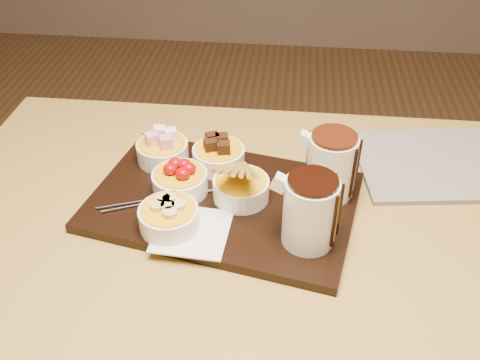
# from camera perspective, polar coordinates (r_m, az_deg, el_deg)

# --- Properties ---
(dining_table) EXTENTS (1.20, 0.80, 0.75)m
(dining_table) POSITION_cam_1_polar(r_m,az_deg,el_deg) (0.99, 2.33, -9.33)
(dining_table) COLOR #A4863D
(dining_table) RESTS_ON ground
(serving_board) EXTENTS (0.51, 0.39, 0.02)m
(serving_board) POSITION_cam_1_polar(r_m,az_deg,el_deg) (0.96, -1.78, -2.29)
(serving_board) COLOR black
(serving_board) RESTS_ON dining_table
(napkin) EXTENTS (0.13, 0.13, 0.00)m
(napkin) POSITION_cam_1_polar(r_m,az_deg,el_deg) (0.89, -5.13, -5.46)
(napkin) COLOR white
(napkin) RESTS_ON serving_board
(bowl_marshmallows) EXTENTS (0.10, 0.10, 0.04)m
(bowl_marshmallows) POSITION_cam_1_polar(r_m,az_deg,el_deg) (1.05, -8.25, 3.02)
(bowl_marshmallows) COLOR white
(bowl_marshmallows) RESTS_ON serving_board
(bowl_cake) EXTENTS (0.10, 0.10, 0.04)m
(bowl_cake) POSITION_cam_1_polar(r_m,az_deg,el_deg) (1.02, -2.28, 2.45)
(bowl_cake) COLOR white
(bowl_cake) RESTS_ON serving_board
(bowl_strawberries) EXTENTS (0.10, 0.10, 0.04)m
(bowl_strawberries) POSITION_cam_1_polar(r_m,az_deg,el_deg) (0.96, -6.41, -0.26)
(bowl_strawberries) COLOR white
(bowl_strawberries) RESTS_ON serving_board
(bowl_biscotti) EXTENTS (0.10, 0.10, 0.04)m
(bowl_biscotti) POSITION_cam_1_polar(r_m,az_deg,el_deg) (0.94, 0.11, -0.97)
(bowl_biscotti) COLOR white
(bowl_biscotti) RESTS_ON serving_board
(bowl_bananas) EXTENTS (0.10, 0.10, 0.04)m
(bowl_bananas) POSITION_cam_1_polar(r_m,az_deg,el_deg) (0.89, -7.59, -4.08)
(bowl_bananas) COLOR white
(bowl_bananas) RESTS_ON serving_board
(pitcher_dark_chocolate) EXTENTS (0.10, 0.10, 0.12)m
(pitcher_dark_chocolate) POSITION_cam_1_polar(r_m,az_deg,el_deg) (0.84, 7.47, -3.44)
(pitcher_dark_chocolate) COLOR silver
(pitcher_dark_chocolate) RESTS_ON serving_board
(pitcher_milk_chocolate) EXTENTS (0.10, 0.10, 0.12)m
(pitcher_milk_chocolate) POSITION_cam_1_polar(r_m,az_deg,el_deg) (0.94, 9.66, 1.42)
(pitcher_milk_chocolate) COLOR silver
(pitcher_milk_chocolate) RESTS_ON serving_board
(fondue_skewers) EXTENTS (0.12, 0.25, 0.01)m
(fondue_skewers) POSITION_cam_1_polar(r_m,az_deg,el_deg) (0.96, -7.47, -1.75)
(fondue_skewers) COLOR silver
(fondue_skewers) RESTS_ON serving_board
(newspaper) EXTENTS (0.33, 0.28, 0.01)m
(newspaper) POSITION_cam_1_polar(r_m,az_deg,el_deg) (1.13, 20.03, 1.63)
(newspaper) COLOR beige
(newspaper) RESTS_ON dining_table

